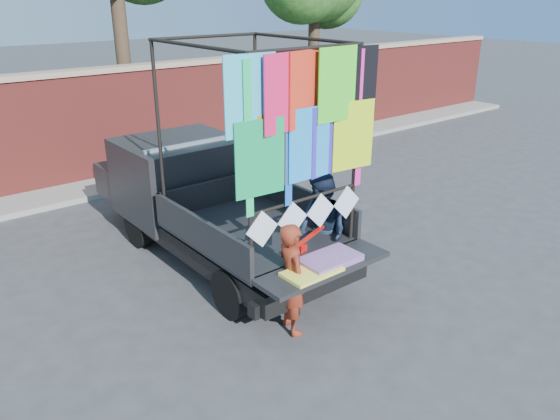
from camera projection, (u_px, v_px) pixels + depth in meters
ground at (304, 289)px, 8.31m from camera, size 90.00×90.00×0.00m
brick_wall at (111, 123)px, 12.88m from camera, size 30.00×0.45×2.61m
curb at (129, 181)px, 12.85m from camera, size 30.00×1.20×0.12m
pickup_truck at (198, 197)px, 9.41m from camera, size 2.29×5.75×3.62m
woman at (292, 279)px, 7.03m from camera, size 0.49×0.63×1.54m
man at (321, 232)px, 8.09m from camera, size 0.76×0.93×1.79m
streamer_bundle at (303, 252)px, 7.47m from camera, size 0.86×0.36×0.62m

